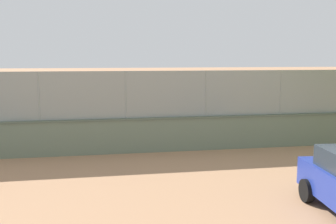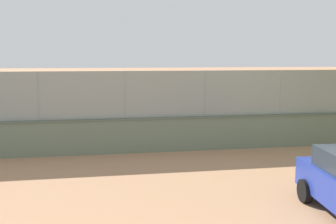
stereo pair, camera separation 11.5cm
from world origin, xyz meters
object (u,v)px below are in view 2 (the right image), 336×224
at_px(player_near_wall_returning, 191,114).
at_px(player_foreground_swinging, 165,98).
at_px(player_at_service_line, 140,116).
at_px(sports_ball, 189,113).
at_px(courtside_bench, 264,130).

bearing_deg(player_near_wall_returning, player_foreground_swinging, -90.99).
bearing_deg(player_at_service_line, player_foreground_swinging, -108.61).
xyz_separation_m(player_near_wall_returning, player_at_service_line, (2.74, 0.66, 0.05)).
relative_size(player_near_wall_returning, sports_ball, 8.43).
xyz_separation_m(player_foreground_swinging, player_near_wall_returning, (0.14, 7.88, -0.02)).
distance_m(player_at_service_line, sports_ball, 7.89).
relative_size(player_foreground_swinging, courtside_bench, 1.00).
bearing_deg(player_at_service_line, sports_ball, -122.38).
relative_size(player_near_wall_returning, player_at_service_line, 0.96).
height_order(player_at_service_line, sports_ball, player_at_service_line).
xyz_separation_m(player_near_wall_returning, courtside_bench, (-2.79, 2.79, -0.47)).
bearing_deg(player_foreground_swinging, courtside_bench, 103.99).
height_order(player_foreground_swinging, player_at_service_line, player_at_service_line).
distance_m(sports_ball, courtside_bench, 8.86).
bearing_deg(player_at_service_line, courtside_bench, 158.96).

